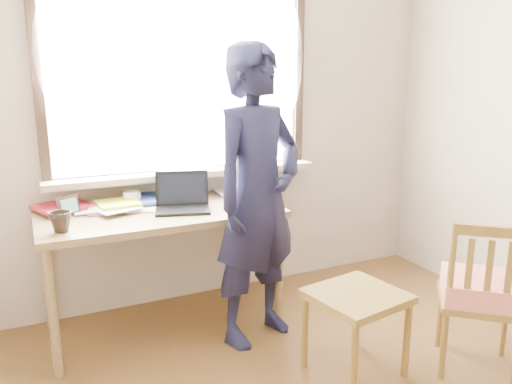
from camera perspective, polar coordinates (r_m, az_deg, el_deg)
name	(u,v)px	position (r m, az deg, el deg)	size (l,w,h in m)	color
room_shell	(375,60)	(1.90, 13.45, 14.50)	(3.52, 4.02, 2.61)	#B2A38F
desk	(161,223)	(3.14, -10.83, -3.46)	(1.44, 0.72, 0.77)	olive
laptop	(183,201)	(3.10, -8.39, -0.99)	(0.39, 0.35, 0.22)	black
mug_white	(132,198)	(3.27, -13.98, -0.68)	(0.11, 0.11, 0.09)	white
mug_dark	(61,222)	(2.83, -21.44, -3.22)	(0.12, 0.12, 0.11)	black
mouse	(244,202)	(3.18, -1.39, -1.16)	(0.09, 0.06, 0.04)	black
desk_clutter	(138,200)	(3.28, -13.39, -0.95)	(0.74, 0.52, 0.05)	#3353A8
book_a	(88,209)	(3.21, -18.64, -1.82)	(0.21, 0.29, 0.03)	white
book_b	(216,192)	(3.49, -4.61, -0.04)	(0.17, 0.23, 0.02)	white
picture_frame	(68,207)	(3.12, -20.65, -1.63)	(0.13, 0.09, 0.11)	black
work_chair	(357,305)	(2.76, 11.42, -12.58)	(0.52, 0.50, 0.46)	olive
side_chair	(481,291)	(2.97, 24.28, -10.31)	(0.55, 0.55, 0.87)	olive
person	(258,197)	(2.92, 0.19, -0.60)	(0.64, 0.42, 1.76)	black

